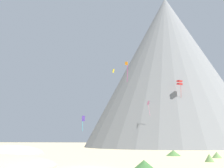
{
  "coord_description": "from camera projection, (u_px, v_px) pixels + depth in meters",
  "views": [
    {
      "loc": [
        6.48,
        -28.77,
        2.92
      ],
      "look_at": [
        -1.54,
        30.51,
        14.92
      ],
      "focal_mm": 44.04,
      "sensor_mm": 36.0,
      "label": 1
    }
  ],
  "objects": [
    {
      "name": "ground_plane",
      "position": [
        87.0,
        168.0,
        28.23
      ],
      "size": [
        400.0,
        400.0,
        0.0
      ],
      "primitive_type": "plane",
      "color": "#C6B284"
    },
    {
      "name": "dune_foreground_right",
      "position": [
        9.0,
        154.0,
        53.23
      ],
      "size": [
        13.3,
        14.58,
        3.51
      ],
      "primitive_type": "ellipsoid",
      "rotation": [
        0.0,
        0.0,
        3.13
      ],
      "color": "beige",
      "rests_on": "ground_plane"
    },
    {
      "name": "bush_far_right",
      "position": [
        209.0,
        158.0,
        35.56
      ],
      "size": [
        1.49,
        1.49,
        1.05
      ],
      "primitive_type": "cone",
      "rotation": [
        0.0,
        0.0,
        2.89
      ],
      "color": "#668C4C",
      "rests_on": "ground_plane"
    },
    {
      "name": "bush_low_patch",
      "position": [
        144.0,
        166.0,
        25.03
      ],
      "size": [
        3.52,
        3.52,
        1.05
      ],
      "primitive_type": "cone",
      "rotation": [
        0.0,
        0.0,
        2.6
      ],
      "color": "#386633",
      "rests_on": "ground_plane"
    },
    {
      "name": "bush_near_right",
      "position": [
        217.0,
        155.0,
        42.89
      ],
      "size": [
        2.06,
        2.06,
        0.96
      ],
      "primitive_type": "cone",
      "rotation": [
        0.0,
        0.0,
        3.55
      ],
      "color": "#668C4C",
      "rests_on": "ground_plane"
    },
    {
      "name": "bush_scatter_east",
      "position": [
        173.0,
        153.0,
        48.28
      ],
      "size": [
        3.62,
        3.62,
        1.0
      ],
      "primitive_type": "cone",
      "rotation": [
        0.0,
        0.0,
        2.1
      ],
      "color": "#477238",
      "rests_on": "ground_plane"
    },
    {
      "name": "rock_massif",
      "position": [
        168.0,
        74.0,
        108.72
      ],
      "size": [
        91.89,
        91.89,
        60.63
      ],
      "color": "slate",
      "rests_on": "ground_plane"
    },
    {
      "name": "kite_orange_mid",
      "position": [
        127.0,
        68.0,
        62.55
      ],
      "size": [
        0.69,
        0.55,
        4.63
      ],
      "rotation": [
        0.0,
        0.0,
        1.91
      ],
      "color": "orange"
    },
    {
      "name": "kite_red_mid",
      "position": [
        180.0,
        83.0,
        82.62
      ],
      "size": [
        1.78,
        1.81,
        5.79
      ],
      "rotation": [
        0.0,
        0.0,
        0.6
      ],
      "color": "red"
    },
    {
      "name": "kite_yellow_mid",
      "position": [
        113.0,
        71.0,
        60.6
      ],
      "size": [
        0.48,
        0.65,
        0.8
      ],
      "rotation": [
        0.0,
        0.0,
        0.33
      ],
      "color": "yellow"
    },
    {
      "name": "kite_pink_low",
      "position": [
        149.0,
        103.0,
        79.64
      ],
      "size": [
        1.14,
        1.5,
        4.38
      ],
      "rotation": [
        0.0,
        0.0,
        2.04
      ],
      "color": "pink"
    },
    {
      "name": "kite_indigo_low",
      "position": [
        83.0,
        120.0,
        71.02
      ],
      "size": [
        0.8,
        0.77,
        3.96
      ],
      "rotation": [
        0.0,
        0.0,
        6.08
      ],
      "color": "#5138B2"
    }
  ]
}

